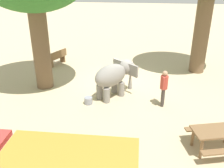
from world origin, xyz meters
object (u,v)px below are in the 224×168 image
object	(u,v)px
person_handler	(164,86)
wooden_bench	(57,57)
elephant	(114,75)
feed_bucket	(88,101)
picnic_table_near	(216,135)

from	to	relation	value
person_handler	wooden_bench	world-z (taller)	person_handler
elephant	person_handler	distance (m)	2.28
wooden_bench	feed_bucket	xyz separation A→B (m)	(-2.79, 4.60, -0.31)
elephant	person_handler	xyz separation A→B (m)	(-2.16, 0.72, -0.06)
elephant	picnic_table_near	world-z (taller)	elephant
elephant	feed_bucket	distance (m)	1.64
picnic_table_near	feed_bucket	bearing A→B (deg)	136.97
feed_bucket	wooden_bench	bearing A→B (deg)	-58.81
person_handler	picnic_table_near	xyz separation A→B (m)	(-1.47, 2.81, -0.36)
elephant	person_handler	bearing A→B (deg)	-67.81
picnic_table_near	wooden_bench	bearing A→B (deg)	122.05
wooden_bench	person_handler	bearing A→B (deg)	-100.98
wooden_bench	feed_bucket	size ratio (longest dim) A/B	3.99
picnic_table_near	elephant	bearing A→B (deg)	121.86
person_handler	wooden_bench	size ratio (longest dim) A/B	1.13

